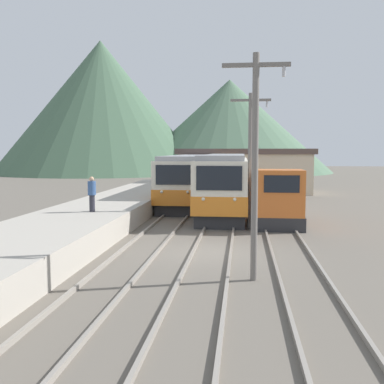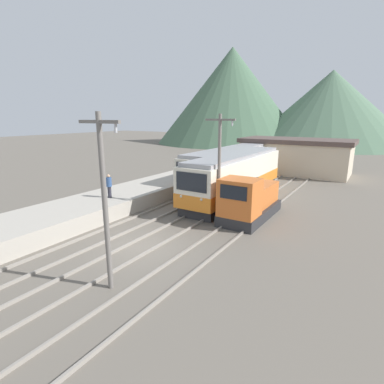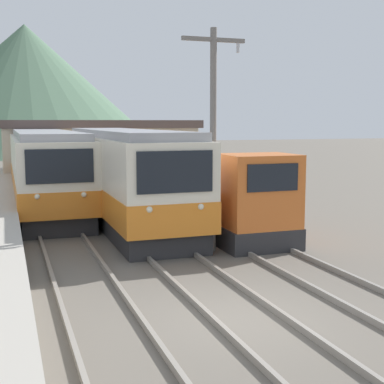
% 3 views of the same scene
% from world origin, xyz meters
% --- Properties ---
extents(ground_plane, '(200.00, 200.00, 0.00)m').
position_xyz_m(ground_plane, '(0.00, 0.00, 0.00)').
color(ground_plane, '#665E54').
extents(platform_left, '(4.50, 54.00, 1.05)m').
position_xyz_m(platform_left, '(-6.25, 0.00, 0.52)').
color(platform_left, '#ADA599').
rests_on(platform_left, ground).
extents(track_left, '(1.54, 60.00, 0.14)m').
position_xyz_m(track_left, '(-2.60, 0.00, 0.07)').
color(track_left, gray).
rests_on(track_left, ground).
extents(track_center, '(1.54, 60.00, 0.14)m').
position_xyz_m(track_center, '(0.20, 0.00, 0.07)').
color(track_center, gray).
rests_on(track_center, ground).
extents(track_right, '(1.54, 60.00, 0.14)m').
position_xyz_m(track_right, '(3.20, 0.00, 0.07)').
color(track_right, gray).
rests_on(track_right, ground).
extents(commuter_train_left, '(2.84, 14.59, 3.60)m').
position_xyz_m(commuter_train_left, '(-2.60, 15.95, 1.67)').
color(commuter_train_left, '#28282B').
rests_on(commuter_train_left, ground).
extents(commuter_train_center, '(2.84, 14.02, 3.70)m').
position_xyz_m(commuter_train_center, '(0.20, 11.69, 1.72)').
color(commuter_train_center, '#28282B').
rests_on(commuter_train_center, ground).
extents(shunting_locomotive, '(2.40, 5.94, 3.00)m').
position_xyz_m(shunting_locomotive, '(3.20, 7.20, 1.21)').
color(shunting_locomotive, '#28282B').
rests_on(shunting_locomotive, ground).
extents(catenary_mast_near, '(2.00, 0.20, 6.79)m').
position_xyz_m(catenary_mast_near, '(1.71, -3.60, 3.71)').
color(catenary_mast_near, slate).
rests_on(catenary_mast_near, ground).
extents(catenary_mast_mid, '(2.00, 0.20, 6.79)m').
position_xyz_m(catenary_mast_mid, '(1.71, 5.64, 3.71)').
color(catenary_mast_mid, slate).
rests_on(catenary_mast_mid, ground).
extents(person_on_platform, '(0.38, 0.38, 1.67)m').
position_xyz_m(person_on_platform, '(-5.74, 3.34, 1.96)').
color(person_on_platform, '#282833').
rests_on(person_on_platform, platform_left).
extents(station_building, '(12.60, 6.30, 4.12)m').
position_xyz_m(station_building, '(1.54, 26.00, 2.08)').
color(station_building, beige).
rests_on(station_building, ground).
extents(mountain_backdrop, '(60.57, 42.40, 23.50)m').
position_xyz_m(mountain_backdrop, '(-14.60, 64.38, 10.40)').
color(mountain_backdrop, '#517056').
rests_on(mountain_backdrop, ground).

